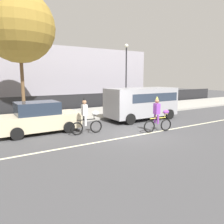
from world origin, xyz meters
TOP-DOWN VIEW (x-y plane):
  - ground_plane at (0.00, 0.00)m, footprint 80.00×80.00m
  - road_centre_line at (0.00, -0.50)m, footprint 36.00×0.14m
  - sidewalk_curb at (0.00, 6.50)m, footprint 60.00×5.00m
  - fence_line at (0.00, 9.40)m, footprint 40.00×0.08m
  - building_backdrop at (-1.51, 18.00)m, footprint 28.00×8.00m
  - parade_cyclist_zebra at (-2.11, 1.10)m, footprint 1.72×0.50m
  - parade_cyclist_purple at (1.32, -0.52)m, footprint 1.71×0.53m
  - parked_van_grey at (2.90, 2.70)m, footprint 5.00×2.22m
  - parked_car_beige at (-4.11, 2.67)m, footprint 4.10×1.92m
  - street_lamp_post at (5.59, 8.38)m, footprint 0.36×0.36m
  - street_tree_near_lamp at (-3.91, 7.89)m, footprint 4.92×4.92m

SIDE VIEW (x-z plane):
  - ground_plane at x=0.00m, z-range 0.00..0.00m
  - road_centre_line at x=0.00m, z-range 0.00..0.01m
  - sidewalk_curb at x=0.00m, z-range 0.00..0.15m
  - fence_line at x=0.00m, z-range 0.00..1.40m
  - parked_car_beige at x=-4.11m, z-range -0.04..1.60m
  - parade_cyclist_zebra at x=-2.11m, z-range -0.12..1.80m
  - parade_cyclist_purple at x=1.32m, z-range -0.12..1.80m
  - parked_van_grey at x=2.90m, z-range 0.19..2.37m
  - building_backdrop at x=-1.51m, z-range 0.00..6.22m
  - street_lamp_post at x=5.59m, z-range 1.06..6.92m
  - street_tree_near_lamp at x=-3.91m, z-range 2.01..10.66m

